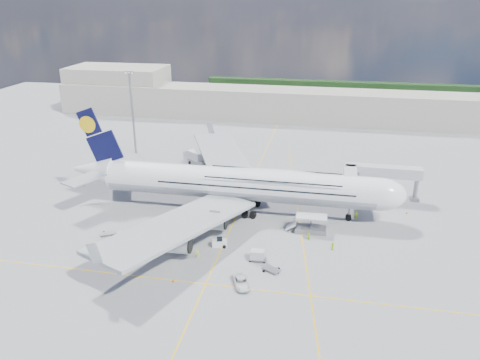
% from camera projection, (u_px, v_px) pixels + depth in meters
% --- Properties ---
extents(ground, '(300.00, 300.00, 0.00)m').
position_uv_depth(ground, '(230.00, 231.00, 99.85)').
color(ground, gray).
rests_on(ground, ground).
extents(taxi_line_main, '(0.25, 220.00, 0.01)m').
position_uv_depth(taxi_line_main, '(230.00, 231.00, 99.85)').
color(taxi_line_main, yellow).
rests_on(taxi_line_main, ground).
extents(taxi_line_cross, '(120.00, 0.25, 0.01)m').
position_uv_depth(taxi_line_cross, '(206.00, 284.00, 81.65)').
color(taxi_line_cross, yellow).
rests_on(taxi_line_cross, ground).
extents(taxi_line_diag, '(14.16, 99.06, 0.01)m').
position_uv_depth(taxi_line_diag, '(299.00, 216.00, 106.48)').
color(taxi_line_diag, yellow).
rests_on(taxi_line_diag, ground).
extents(airliner, '(77.26, 79.15, 23.71)m').
position_uv_depth(airliner, '(240.00, 183.00, 106.32)').
color(airliner, white).
rests_on(airliner, ground).
extents(jet_bridge, '(18.80, 12.10, 8.50)m').
position_uv_depth(jet_bridge, '(370.00, 175.00, 111.07)').
color(jet_bridge, '#B7B7BC').
rests_on(jet_bridge, ground).
extents(cargo_loader, '(8.53, 3.20, 3.67)m').
position_uv_depth(cargo_loader, '(310.00, 226.00, 99.05)').
color(cargo_loader, silver).
rests_on(cargo_loader, ground).
extents(light_mast, '(3.00, 0.70, 25.50)m').
position_uv_depth(light_mast, '(132.00, 112.00, 142.90)').
color(light_mast, gray).
rests_on(light_mast, ground).
extents(terminal, '(180.00, 16.00, 12.00)m').
position_uv_depth(terminal, '(280.00, 105.00, 184.04)').
color(terminal, '#B2AD9E').
rests_on(terminal, ground).
extents(hangar, '(40.00, 22.00, 18.00)m').
position_uv_depth(hangar, '(119.00, 88.00, 199.81)').
color(hangar, '#B2AD9E').
rests_on(hangar, ground).
extents(tree_line, '(160.00, 6.00, 8.00)m').
position_uv_depth(tree_line, '(376.00, 91.00, 218.68)').
color(tree_line, '#193814').
rests_on(tree_line, ground).
extents(dolly_row_a, '(3.15, 1.90, 1.90)m').
position_uv_depth(dolly_row_a, '(143.00, 237.00, 95.12)').
color(dolly_row_a, gray).
rests_on(dolly_row_a, ground).
extents(dolly_row_b, '(3.25, 2.26, 1.87)m').
position_uv_depth(dolly_row_b, '(123.00, 237.00, 95.27)').
color(dolly_row_b, gray).
rests_on(dolly_row_b, ground).
extents(dolly_row_c, '(3.67, 2.39, 0.50)m').
position_uv_depth(dolly_row_c, '(187.00, 238.00, 96.01)').
color(dolly_row_c, gray).
rests_on(dolly_row_c, ground).
extents(dolly_back, '(3.52, 2.94, 0.46)m').
position_uv_depth(dolly_back, '(108.00, 233.00, 97.95)').
color(dolly_back, gray).
rests_on(dolly_back, ground).
extents(dolly_nose_far, '(3.71, 3.13, 0.48)m').
position_uv_depth(dolly_nose_far, '(271.00, 269.00, 85.31)').
color(dolly_nose_far, gray).
rests_on(dolly_nose_far, ground).
extents(dolly_nose_near, '(3.46, 1.90, 2.16)m').
position_uv_depth(dolly_nose_near, '(258.00, 255.00, 88.33)').
color(dolly_nose_near, gray).
rests_on(dolly_nose_near, ground).
extents(baggage_tug, '(3.28, 2.15, 1.89)m').
position_uv_depth(baggage_tug, '(220.00, 243.00, 93.38)').
color(baggage_tug, white).
rests_on(baggage_tug, ground).
extents(catering_truck_inner, '(6.40, 2.81, 3.73)m').
position_uv_depth(catering_truck_inner, '(237.00, 167.00, 130.96)').
color(catering_truck_inner, gray).
rests_on(catering_truck_inner, ground).
extents(catering_truck_outer, '(8.04, 6.42, 4.42)m').
position_uv_depth(catering_truck_outer, '(199.00, 159.00, 136.06)').
color(catering_truck_outer, gray).
rests_on(catering_truck_outer, ground).
extents(service_van, '(4.22, 5.82, 1.47)m').
position_uv_depth(service_van, '(241.00, 282.00, 80.90)').
color(service_van, white).
rests_on(service_van, ground).
extents(crew_nose, '(0.85, 0.72, 1.98)m').
position_uv_depth(crew_nose, '(356.00, 215.00, 104.63)').
color(crew_nose, '#D8FF1A').
rests_on(crew_nose, ground).
extents(crew_loader, '(1.00, 1.01, 1.64)m').
position_uv_depth(crew_loader, '(309.00, 237.00, 95.69)').
color(crew_loader, '#ADFF1A').
rests_on(crew_loader, ground).
extents(crew_wing, '(0.48, 1.02, 1.69)m').
position_uv_depth(crew_wing, '(131.00, 236.00, 95.72)').
color(crew_wing, '#DAF519').
rests_on(crew_wing, ground).
extents(crew_van, '(1.00, 0.98, 1.74)m').
position_uv_depth(crew_van, '(333.00, 246.00, 92.08)').
color(crew_van, '#AFE217').
rests_on(crew_van, ground).
extents(crew_tug, '(1.16, 0.79, 1.66)m').
position_uv_depth(crew_tug, '(197.00, 255.00, 89.19)').
color(crew_tug, '#DBFF1A').
rests_on(crew_tug, ground).
extents(cone_nose, '(0.45, 0.45, 0.57)m').
position_uv_depth(cone_nose, '(407.00, 213.00, 107.28)').
color(cone_nose, orange).
rests_on(cone_nose, ground).
extents(cone_wing_left_inner, '(0.43, 0.43, 0.55)m').
position_uv_depth(cone_wing_left_inner, '(198.00, 188.00, 120.86)').
color(cone_wing_left_inner, orange).
rests_on(cone_wing_left_inner, ground).
extents(cone_wing_left_outer, '(0.51, 0.51, 0.64)m').
position_uv_depth(cone_wing_left_outer, '(190.00, 176.00, 128.70)').
color(cone_wing_left_outer, orange).
rests_on(cone_wing_left_outer, ground).
extents(cone_wing_right_inner, '(0.44, 0.44, 0.56)m').
position_uv_depth(cone_wing_right_inner, '(175.00, 246.00, 93.30)').
color(cone_wing_right_inner, orange).
rests_on(cone_wing_right_inner, ground).
extents(cone_wing_right_outer, '(0.47, 0.47, 0.60)m').
position_uv_depth(cone_wing_right_outer, '(173.00, 280.00, 82.20)').
color(cone_wing_right_outer, orange).
rests_on(cone_wing_right_outer, ground).
extents(cone_tail, '(0.42, 0.42, 0.53)m').
position_uv_depth(cone_tail, '(84.00, 185.00, 122.46)').
color(cone_tail, orange).
rests_on(cone_tail, ground).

